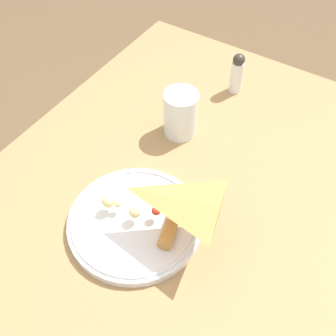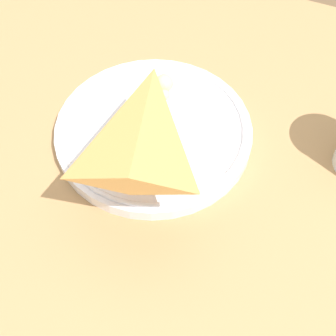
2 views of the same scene
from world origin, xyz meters
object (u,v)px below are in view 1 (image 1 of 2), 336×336
Objects in this scene: dining_table at (172,272)px; pepper_shaker at (237,73)px; plate_pizza at (135,220)px; milk_glass at (181,114)px.

dining_table is 0.48m from pepper_shaker.
pepper_shaker reaches higher than plate_pizza.
pepper_shaker is at bearing 2.42° from plate_pizza.
dining_table is at bearing -151.36° from milk_glass.
plate_pizza is at bearing -167.13° from milk_glass.
plate_pizza reaches higher than dining_table.
milk_glass is (0.25, 0.14, 0.15)m from dining_table.
milk_glass is at bearing 168.46° from pepper_shaker.
plate_pizza is at bearing -177.58° from pepper_shaker.
milk_glass reaches higher than plate_pizza.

